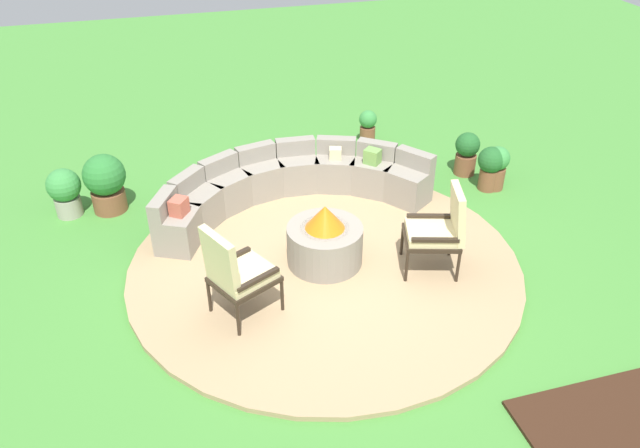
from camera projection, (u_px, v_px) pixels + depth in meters
ground_plane at (325, 265)px, 7.16m from camera, size 24.00×24.00×0.00m
patio_circle at (325, 263)px, 7.15m from camera, size 4.50×4.50×0.06m
fire_pit at (325, 240)px, 6.97m from camera, size 0.86×0.86×0.75m
curved_stone_bench at (287, 185)px, 8.07m from camera, size 3.67×1.56×0.68m
lounge_chair_front_left at (236, 272)px, 6.06m from camera, size 0.78×0.74×1.07m
lounge_chair_front_right at (440, 228)px, 6.74m from camera, size 0.75×0.69×1.02m
potted_plant_0 at (497, 166)px, 8.51m from camera, size 0.33×0.33×0.63m
potted_plant_1 at (105, 181)px, 7.98m from camera, size 0.54×0.54×0.79m
potted_plant_2 at (368, 126)px, 9.77m from camera, size 0.28×0.28×0.55m
potted_plant_3 at (467, 152)px, 8.88m from camera, size 0.35×0.35×0.64m
potted_plant_4 at (490, 166)px, 8.48m from camera, size 0.36×0.36×0.64m
potted_plant_5 at (65, 190)px, 7.91m from camera, size 0.43×0.43×0.66m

